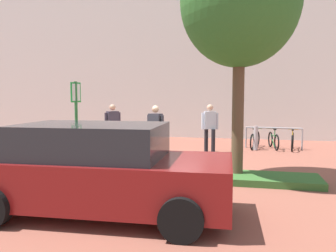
{
  "coord_description": "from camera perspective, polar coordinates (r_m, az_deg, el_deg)",
  "views": [
    {
      "loc": [
        2.48,
        -9.65,
        2.01
      ],
      "look_at": [
        0.03,
        1.2,
        1.03
      ],
      "focal_mm": 36.44,
      "sensor_mm": 36.0,
      "label": 1
    }
  ],
  "objects": [
    {
      "name": "bike_at_sign",
      "position": [
        9.46,
        -14.33,
        -5.24
      ],
      "size": [
        1.67,
        0.42,
        0.86
      ],
      "color": "black",
      "rests_on": "ground"
    },
    {
      "name": "planter_strip",
      "position": [
        8.52,
        0.5,
        -8.06
      ],
      "size": [
        7.0,
        1.1,
        0.16
      ],
      "primitive_type": "cube",
      "color": "#336028",
      "rests_on": "ground"
    },
    {
      "name": "person_shirt_white",
      "position": [
        12.17,
        7.01,
        0.15
      ],
      "size": [
        0.58,
        0.41,
        1.72
      ],
      "color": "black",
      "rests_on": "ground"
    },
    {
      "name": "person_suited_dark",
      "position": [
        10.61,
        -2.11,
        -0.53
      ],
      "size": [
        0.58,
        0.42,
        1.72
      ],
      "color": "black",
      "rests_on": "ground"
    },
    {
      "name": "car_maroon_wagon",
      "position": [
        5.94,
        -11.24,
        -7.24
      ],
      "size": [
        4.38,
        2.18,
        1.54
      ],
      "color": "maroon",
      "rests_on": "ground"
    },
    {
      "name": "person_suited_navy",
      "position": [
        12.42,
        -9.23,
        0.22
      ],
      "size": [
        0.49,
        0.45,
        1.72
      ],
      "color": "black",
      "rests_on": "ground"
    },
    {
      "name": "bike_rack_cluster",
      "position": [
        13.62,
        17.22,
        -2.21
      ],
      "size": [
        2.11,
        1.65,
        0.83
      ],
      "color": "#99999E",
      "rests_on": "ground"
    },
    {
      "name": "tree_sidewalk",
      "position": [
        8.58,
        11.93,
        19.62
      ],
      "size": [
        2.79,
        2.79,
        5.75
      ],
      "color": "brown",
      "rests_on": "ground"
    },
    {
      "name": "building_facade",
      "position": [
        17.37,
        4.49,
        14.91
      ],
      "size": [
        28.0,
        1.2,
        10.0
      ],
      "primitive_type": "cube",
      "color": "silver",
      "rests_on": "ground"
    },
    {
      "name": "bollard_steel",
      "position": [
        13.14,
        14.46,
        -1.96
      ],
      "size": [
        0.16,
        0.16,
        0.9
      ],
      "primitive_type": "cylinder",
      "color": "#ADADB2",
      "rests_on": "ground"
    },
    {
      "name": "ground_plane",
      "position": [
        10.16,
        -1.65,
        -6.38
      ],
      "size": [
        60.0,
        60.0,
        0.0
      ],
      "primitive_type": "plane",
      "color": "brown"
    },
    {
      "name": "parking_sign_post",
      "position": [
        9.19,
        -15.1,
        2.06
      ],
      "size": [
        0.11,
        0.36,
        2.39
      ],
      "color": "#2D7238",
      "rests_on": "ground"
    }
  ]
}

